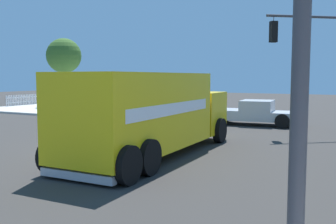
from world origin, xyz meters
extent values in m
plane|color=#33302D|center=(0.00, 0.00, 0.00)|extent=(100.00, 100.00, 0.00)
cube|color=beige|center=(-13.22, -13.22, 0.07)|extent=(12.69, 12.69, 0.14)
cube|color=yellow|center=(1.81, 1.83, 1.58)|extent=(6.45, 2.51, 2.46)
cube|color=yellow|center=(-2.49, 1.76, 1.20)|extent=(1.94, 2.43, 1.70)
cube|color=black|center=(-3.35, 1.74, 1.54)|extent=(0.11, 2.02, 0.88)
cube|color=#B2B2B7|center=(4.91, 1.88, 0.19)|extent=(0.24, 2.31, 0.21)
cube|color=white|center=(1.83, 0.62, 1.70)|extent=(5.38, 0.11, 0.36)
cube|color=white|center=(1.79, 3.04, 1.70)|extent=(5.38, 0.11, 0.36)
cylinder|color=black|center=(-2.42, 0.52, 0.50)|extent=(1.00, 0.30, 1.00)
cylinder|color=black|center=(-2.46, 3.00, 0.50)|extent=(1.00, 0.30, 1.00)
cylinder|color=black|center=(3.43, 0.62, 0.50)|extent=(1.00, 0.30, 1.00)
cylinder|color=black|center=(3.39, 3.10, 0.50)|extent=(1.00, 0.30, 1.00)
cylinder|color=black|center=(4.48, 0.64, 0.50)|extent=(1.00, 0.30, 1.00)
cylinder|color=black|center=(4.44, 3.12, 0.50)|extent=(1.00, 0.30, 1.00)
cylinder|color=#38383D|center=(-6.66, 5.65, 5.45)|extent=(2.55, 3.20, 0.12)
cylinder|color=#38383D|center=(-5.64, 4.36, 5.33)|extent=(0.03, 0.03, 0.25)
cube|color=black|center=(-5.64, 4.36, 4.73)|extent=(0.42, 0.42, 0.95)
sphere|color=red|center=(-5.78, 4.25, 5.04)|extent=(0.20, 0.20, 0.20)
sphere|color=#EFA314|center=(-5.78, 4.25, 4.73)|extent=(0.20, 0.20, 0.20)
sphere|color=#19CC4C|center=(-5.78, 4.25, 4.42)|extent=(0.20, 0.20, 0.20)
cylinder|color=#38383D|center=(7.68, 7.64, 3.31)|extent=(0.20, 0.20, 6.33)
cube|color=#B7BABF|center=(-9.00, 4.44, 0.53)|extent=(2.08, 1.68, 0.50)
cube|color=#B7BABF|center=(-8.85, 2.85, 0.83)|extent=(2.10, 1.88, 1.10)
cube|color=black|center=(-8.85, 2.85, 1.12)|extent=(1.92, 1.59, 0.48)
cube|color=#B7BABF|center=(-8.67, 1.01, 0.56)|extent=(2.13, 2.17, 0.55)
cylinder|color=black|center=(-9.99, 4.21, 0.38)|extent=(0.31, 0.78, 0.76)
cylinder|color=black|center=(-7.99, 4.40, 0.38)|extent=(0.31, 0.78, 0.76)
cylinder|color=black|center=(-9.66, 0.80, 0.38)|extent=(0.31, 0.78, 0.76)
cylinder|color=black|center=(-7.66, 0.98, 0.38)|extent=(0.31, 0.78, 0.76)
cylinder|color=gray|center=(-13.13, -13.36, 0.57)|extent=(0.14, 0.14, 0.86)
cylinder|color=gray|center=(-13.05, -13.21, 0.57)|extent=(0.14, 0.14, 0.86)
cube|color=silver|center=(-13.09, -13.28, 1.32)|extent=(0.35, 0.40, 0.64)
sphere|color=tan|center=(-13.09, -13.28, 1.76)|extent=(0.23, 0.23, 0.23)
cylinder|color=silver|center=(-13.19, -13.47, 1.35)|extent=(0.09, 0.09, 0.58)
cylinder|color=silver|center=(-12.99, -13.09, 1.35)|extent=(0.09, 0.09, 0.58)
cube|color=silver|center=(-16.10, -19.32, 0.61)|extent=(0.08, 0.04, 0.95)
cube|color=silver|center=(-15.92, -19.32, 0.61)|extent=(0.08, 0.04, 0.95)
cube|color=silver|center=(-15.74, -19.32, 0.61)|extent=(0.08, 0.04, 0.95)
cube|color=silver|center=(-15.56, -19.32, 0.61)|extent=(0.08, 0.04, 0.95)
cube|color=silver|center=(-15.38, -19.32, 0.61)|extent=(0.08, 0.04, 0.95)
cube|color=silver|center=(-15.20, -19.32, 0.61)|extent=(0.08, 0.04, 0.95)
cube|color=silver|center=(-15.02, -19.32, 0.61)|extent=(0.08, 0.04, 0.95)
cube|color=silver|center=(-14.84, -19.32, 0.61)|extent=(0.08, 0.04, 0.95)
cube|color=silver|center=(-14.66, -19.32, 0.61)|extent=(0.08, 0.04, 0.95)
cube|color=silver|center=(-14.48, -19.32, 0.61)|extent=(0.08, 0.04, 0.95)
cube|color=silver|center=(-14.30, -19.32, 0.61)|extent=(0.08, 0.04, 0.95)
cube|color=silver|center=(-14.12, -19.32, 0.61)|extent=(0.08, 0.04, 0.95)
cube|color=silver|center=(-13.94, -19.32, 0.61)|extent=(0.08, 0.04, 0.95)
cube|color=silver|center=(-13.76, -19.32, 0.61)|extent=(0.08, 0.04, 0.95)
cube|color=silver|center=(-13.58, -19.32, 0.61)|extent=(0.08, 0.04, 0.95)
cube|color=silver|center=(-13.40, -19.32, 0.61)|extent=(0.08, 0.04, 0.95)
cube|color=silver|center=(-13.22, -19.32, 0.61)|extent=(0.08, 0.04, 0.95)
cube|color=silver|center=(-13.04, -19.32, 0.61)|extent=(0.08, 0.04, 0.95)
cube|color=silver|center=(-12.86, -19.32, 0.61)|extent=(0.08, 0.04, 0.95)
cube|color=silver|center=(-12.68, -19.32, 0.61)|extent=(0.08, 0.04, 0.95)
cube|color=silver|center=(-12.50, -19.32, 0.61)|extent=(0.08, 0.04, 0.95)
cube|color=silver|center=(-12.32, -19.32, 0.61)|extent=(0.08, 0.04, 0.95)
cube|color=silver|center=(-12.14, -19.32, 0.61)|extent=(0.08, 0.04, 0.95)
cube|color=silver|center=(-11.96, -19.32, 0.61)|extent=(0.08, 0.04, 0.95)
cube|color=silver|center=(-11.78, -19.32, 0.61)|extent=(0.08, 0.04, 0.95)
cube|color=silver|center=(-11.60, -19.32, 0.61)|extent=(0.08, 0.04, 0.95)
cube|color=silver|center=(-11.42, -19.32, 0.61)|extent=(0.08, 0.04, 0.95)
cube|color=silver|center=(-11.24, -19.32, 0.61)|extent=(0.08, 0.04, 0.95)
cube|color=silver|center=(-11.06, -19.32, 0.61)|extent=(0.08, 0.04, 0.95)
cube|color=silver|center=(-10.88, -19.32, 0.61)|extent=(0.08, 0.04, 0.95)
cube|color=silver|center=(-10.70, -19.32, 0.61)|extent=(0.08, 0.04, 0.95)
cube|color=silver|center=(-10.52, -19.32, 0.61)|extent=(0.08, 0.04, 0.95)
cube|color=silver|center=(-10.34, -19.32, 0.61)|extent=(0.08, 0.04, 0.95)
cube|color=silver|center=(-13.22, -19.34, 0.85)|extent=(5.86, 0.03, 0.07)
cube|color=silver|center=(-13.22, -19.34, 0.42)|extent=(5.86, 0.03, 0.07)
cylinder|color=brown|center=(-13.26, -15.38, 1.77)|extent=(0.32, 0.32, 3.25)
sphere|color=#386023|center=(-13.26, -15.38, 4.52)|extent=(3.02, 3.02, 3.02)
camera|label=1|loc=(12.21, 8.34, 2.68)|focal=40.85mm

